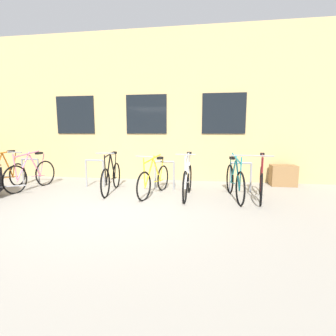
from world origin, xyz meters
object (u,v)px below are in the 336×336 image
at_px(bicycle_white, 187,180).
at_px(bicycle_pink, 31,175).
at_px(planter_box, 283,175).
at_px(bicycle_yellow, 154,180).
at_px(bicycle_maroon, 261,182).
at_px(bicycle_teal, 235,182).
at_px(bicycle_orange, 5,175).
at_px(bicycle_black, 111,177).

height_order(bicycle_white, bicycle_pink, bicycle_white).
bearing_deg(planter_box, bicycle_yellow, -155.66).
height_order(bicycle_maroon, bicycle_teal, bicycle_teal).
height_order(bicycle_orange, planter_box, bicycle_orange).
bearing_deg(bicycle_pink, bicycle_maroon, -1.12).
height_order(bicycle_pink, planter_box, bicycle_pink).
relative_size(bicycle_pink, bicycle_yellow, 1.00).
height_order(bicycle_pink, bicycle_yellow, bicycle_pink).
bearing_deg(bicycle_maroon, planter_box, 58.84).
distance_m(bicycle_white, bicycle_teal, 1.10).
xyz_separation_m(bicycle_black, bicycle_maroon, (3.70, -0.11, -0.00)).
xyz_separation_m(bicycle_pink, bicycle_teal, (5.38, -0.18, 0.00)).
height_order(bicycle_black, bicycle_teal, bicycle_teal).
xyz_separation_m(bicycle_yellow, planter_box, (3.49, 1.58, -0.08)).
relative_size(bicycle_black, bicycle_pink, 1.02).
bearing_deg(bicycle_white, bicycle_maroon, 2.07).
bearing_deg(bicycle_pink, bicycle_black, -0.16).
height_order(bicycle_maroon, planter_box, bicycle_maroon).
distance_m(bicycle_white, planter_box, 3.12).
bearing_deg(bicycle_teal, bicycle_yellow, 178.41).
bearing_deg(bicycle_black, planter_box, 17.39).
bearing_deg(bicycle_teal, bicycle_black, 176.74).
bearing_deg(bicycle_yellow, bicycle_pink, 177.86).
bearing_deg(bicycle_black, bicycle_orange, -177.58).
relative_size(bicycle_white, bicycle_pink, 1.01).
relative_size(bicycle_maroon, bicycle_yellow, 1.01).
bearing_deg(planter_box, bicycle_maroon, -121.16).
xyz_separation_m(bicycle_white, bicycle_maroon, (1.71, 0.06, -0.01)).
height_order(bicycle_black, bicycle_maroon, same).
relative_size(bicycle_orange, bicycle_yellow, 0.96).
bearing_deg(bicycle_teal, bicycle_orange, 179.54).
relative_size(bicycle_orange, bicycle_pink, 0.96).
xyz_separation_m(bicycle_yellow, bicycle_teal, (1.93, -0.05, 0.02)).
distance_m(bicycle_black, bicycle_yellow, 1.16).
relative_size(bicycle_teal, planter_box, 2.61).
relative_size(bicycle_white, bicycle_yellow, 1.01).
bearing_deg(bicycle_white, planter_box, 31.47).
bearing_deg(bicycle_orange, bicycle_black, 2.42).
bearing_deg(bicycle_yellow, bicycle_white, -3.51).
bearing_deg(bicycle_black, bicycle_yellow, -6.02).
xyz_separation_m(bicycle_black, planter_box, (4.64, 1.45, -0.10)).
distance_m(bicycle_orange, bicycle_yellow, 4.15).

